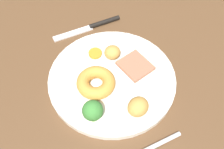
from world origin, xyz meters
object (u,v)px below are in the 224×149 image
at_px(roast_potato_right, 112,52).
at_px(knife, 93,26).
at_px(yorkshire_pudding, 96,83).
at_px(carrot_coin_front, 95,53).
at_px(broccoli_floret, 93,111).
at_px(roast_potato_left, 138,107).
at_px(meat_slice_main, 135,66).
at_px(dinner_plate, 112,79).

distance_m(roast_potato_right, knife, 0.13).
height_order(yorkshire_pudding, carrot_coin_front, yorkshire_pudding).
bearing_deg(carrot_coin_front, broccoli_floret, 153.14).
xyz_separation_m(roast_potato_left, knife, (0.28, -0.03, -0.03)).
xyz_separation_m(roast_potato_right, carrot_coin_front, (0.03, 0.03, -0.01)).
bearing_deg(meat_slice_main, yorkshire_pudding, 93.39).
bearing_deg(knife, meat_slice_main, 100.85).
xyz_separation_m(carrot_coin_front, knife, (0.10, -0.04, -0.01)).
height_order(meat_slice_main, carrot_coin_front, meat_slice_main).
distance_m(yorkshire_pudding, knife, 0.20).
distance_m(meat_slice_main, yorkshire_pudding, 0.10).
relative_size(dinner_plate, roast_potato_left, 6.28).
distance_m(roast_potato_left, carrot_coin_front, 0.18).
bearing_deg(roast_potato_left, roast_potato_right, -8.48).
xyz_separation_m(dinner_plate, yorkshire_pudding, (-0.01, 0.04, 0.02)).
relative_size(meat_slice_main, broccoli_floret, 1.31).
bearing_deg(roast_potato_left, yorkshire_pudding, 26.51).
relative_size(meat_slice_main, yorkshire_pudding, 0.83).
bearing_deg(yorkshire_pudding, roast_potato_left, -153.49).
height_order(meat_slice_main, broccoli_floret, broccoli_floret).
relative_size(dinner_plate, roast_potato_right, 7.48).
bearing_deg(dinner_plate, roast_potato_left, -176.70).
relative_size(roast_potato_right, knife, 0.21).
bearing_deg(carrot_coin_front, meat_slice_main, -139.72).
height_order(dinner_plate, meat_slice_main, meat_slice_main).
bearing_deg(broccoli_floret, yorkshire_pudding, -29.71).
height_order(meat_slice_main, roast_potato_left, roast_potato_left).
bearing_deg(knife, carrot_coin_front, 70.40).
relative_size(roast_potato_right, carrot_coin_front, 1.20).
bearing_deg(yorkshire_pudding, dinner_plate, -83.03).
distance_m(carrot_coin_front, broccoli_floret, 0.17).
relative_size(carrot_coin_front, broccoli_floret, 0.60).
relative_size(dinner_plate, broccoli_floret, 5.40).
xyz_separation_m(carrot_coin_front, broccoli_floret, (-0.15, 0.08, 0.03)).
bearing_deg(roast_potato_left, meat_slice_main, -28.54).
bearing_deg(yorkshire_pudding, broccoli_floret, 150.29).
bearing_deg(broccoli_floret, roast_potato_left, -108.01).
bearing_deg(roast_potato_left, dinner_plate, 3.30).
distance_m(yorkshire_pudding, broccoli_floret, 0.08).
bearing_deg(carrot_coin_front, dinner_plate, -176.97).
distance_m(dinner_plate, roast_potato_right, 0.06).
bearing_deg(broccoli_floret, dinner_plate, -47.90).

